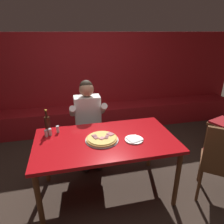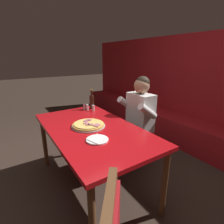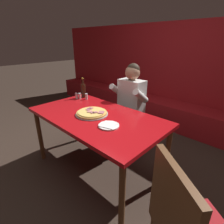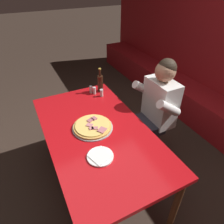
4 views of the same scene
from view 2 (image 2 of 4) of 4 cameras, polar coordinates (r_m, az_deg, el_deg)
The scene contains 11 objects.
ground_plane at distance 2.36m, azimuth -5.84°, elevation -22.55°, with size 24.00×24.00×0.00m, color #33261E.
booth_wall_panel at distance 3.43m, azimuth 28.15°, elevation 6.08°, with size 6.80×0.16×1.90m, color maroon.
booth_bench at distance 3.36m, azimuth 23.63°, elevation -6.41°, with size 6.46×0.48×0.46m, color maroon.
main_dining_table at distance 1.98m, azimuth -6.48°, elevation -6.96°, with size 1.60×0.89×0.77m.
pizza at distance 1.98m, azimuth -7.71°, elevation -4.17°, with size 0.38×0.38×0.05m.
plate_white_paper at distance 1.66m, azimuth -4.84°, elevation -8.94°, with size 0.21×0.21×0.02m.
beer_bottle at distance 2.60m, azimuth -6.63°, elevation 3.44°, with size 0.07×0.07×0.29m.
shaker_black_pepper at distance 2.59m, azimuth -9.03°, elevation 1.62°, with size 0.04×0.04×0.09m.
shaker_red_pepper_flakes at distance 2.51m, azimuth -6.14°, elevation 1.21°, with size 0.04×0.04×0.09m.
shaker_oregano at distance 2.56m, azimuth -8.11°, elevation 1.48°, with size 0.04×0.04×0.09m.
diner_seated_blue_shirt at distance 2.44m, azimuth 7.65°, elevation -1.97°, with size 0.53×0.53×1.27m.
Camera 2 is at (1.62, -0.78, 1.53)m, focal length 28.00 mm.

